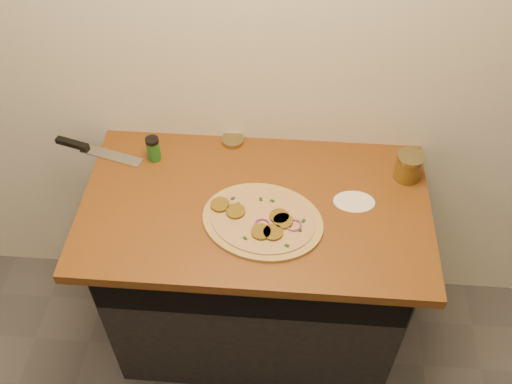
# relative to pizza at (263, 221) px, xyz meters

# --- Properties ---
(cabinet) EXTENTS (1.10, 0.60, 0.86)m
(cabinet) POSITION_rel_pizza_xyz_m (-0.03, 0.12, -0.48)
(cabinet) COLOR black
(cabinet) RESTS_ON ground
(countertop) EXTENTS (1.20, 0.70, 0.04)m
(countertop) POSITION_rel_pizza_xyz_m (-0.03, 0.09, -0.03)
(countertop) COLOR brown
(countertop) RESTS_ON cabinet
(pizza) EXTENTS (0.48, 0.48, 0.03)m
(pizza) POSITION_rel_pizza_xyz_m (0.00, 0.00, 0.00)
(pizza) COLOR tan
(pizza) RESTS_ON countertop
(chefs_knife) EXTENTS (0.35, 0.13, 0.02)m
(chefs_knife) POSITION_rel_pizza_xyz_m (-0.67, 0.30, -0.00)
(chefs_knife) COLOR #B7BAC1
(chefs_knife) RESTS_ON countertop
(mason_jar_lid) EXTENTS (0.11, 0.11, 0.02)m
(mason_jar_lid) POSITION_rel_pizza_xyz_m (-0.14, 0.39, -0.00)
(mason_jar_lid) COLOR #8F8353
(mason_jar_lid) RESTS_ON countertop
(salsa_jar) EXTENTS (0.10, 0.10, 0.10)m
(salsa_jar) POSITION_rel_pizza_xyz_m (0.50, 0.25, 0.04)
(salsa_jar) COLOR #A22110
(salsa_jar) RESTS_ON countertop
(spice_shaker) EXTENTS (0.05, 0.05, 0.10)m
(spice_shaker) POSITION_rel_pizza_xyz_m (-0.42, 0.27, 0.04)
(spice_shaker) COLOR #206722
(spice_shaker) RESTS_ON countertop
(flour_spill) EXTENTS (0.15, 0.15, 0.00)m
(flour_spill) POSITION_rel_pizza_xyz_m (0.31, 0.12, -0.01)
(flour_spill) COLOR silver
(flour_spill) RESTS_ON countertop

